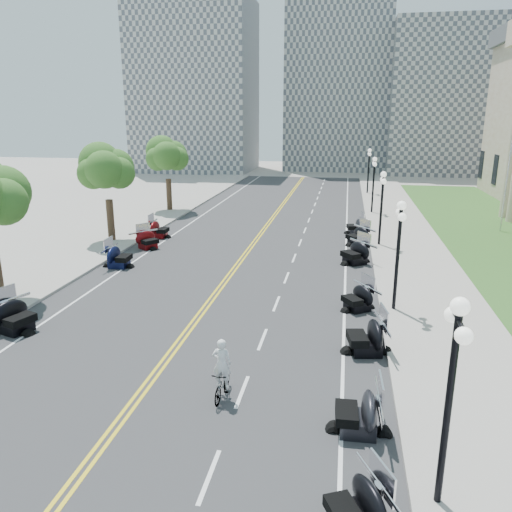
# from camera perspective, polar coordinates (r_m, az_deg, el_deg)

# --- Properties ---
(ground) EXTENTS (160.00, 160.00, 0.00)m
(ground) POSITION_cam_1_polar(r_m,az_deg,el_deg) (20.95, -8.01, -8.76)
(ground) COLOR gray
(road) EXTENTS (16.00, 90.00, 0.01)m
(road) POSITION_cam_1_polar(r_m,az_deg,el_deg) (30.00, -2.12, -0.98)
(road) COLOR #333335
(road) RESTS_ON ground
(centerline_yellow_a) EXTENTS (0.12, 90.00, 0.00)m
(centerline_yellow_a) POSITION_cam_1_polar(r_m,az_deg,el_deg) (30.02, -2.34, -0.96)
(centerline_yellow_a) COLOR yellow
(centerline_yellow_a) RESTS_ON road
(centerline_yellow_b) EXTENTS (0.12, 90.00, 0.00)m
(centerline_yellow_b) POSITION_cam_1_polar(r_m,az_deg,el_deg) (29.97, -1.89, -0.98)
(centerline_yellow_b) COLOR yellow
(centerline_yellow_b) RESTS_ON road
(edge_line_north) EXTENTS (0.12, 90.00, 0.00)m
(edge_line_north) POSITION_cam_1_polar(r_m,az_deg,el_deg) (29.35, 10.19, -1.59)
(edge_line_north) COLOR white
(edge_line_north) RESTS_ON road
(edge_line_south) EXTENTS (0.12, 90.00, 0.00)m
(edge_line_south) POSITION_cam_1_polar(r_m,az_deg,el_deg) (31.94, -13.41, -0.35)
(edge_line_south) COLOR white
(edge_line_south) RESTS_ON road
(lane_dash_4) EXTENTS (0.12, 2.00, 0.00)m
(lane_dash_4) POSITION_cam_1_polar(r_m,az_deg,el_deg) (13.58, -5.36, -23.75)
(lane_dash_4) COLOR white
(lane_dash_4) RESTS_ON road
(lane_dash_5) EXTENTS (0.12, 2.00, 0.00)m
(lane_dash_5) POSITION_cam_1_polar(r_m,az_deg,el_deg) (16.76, -1.59, -15.23)
(lane_dash_5) COLOR white
(lane_dash_5) RESTS_ON road
(lane_dash_6) EXTENTS (0.12, 2.00, 0.00)m
(lane_dash_6) POSITION_cam_1_polar(r_m,az_deg,el_deg) (20.23, 0.75, -9.48)
(lane_dash_6) COLOR white
(lane_dash_6) RESTS_ON road
(lane_dash_7) EXTENTS (0.12, 2.00, 0.00)m
(lane_dash_7) POSITION_cam_1_polar(r_m,az_deg,el_deg) (23.87, 2.35, -5.44)
(lane_dash_7) COLOR white
(lane_dash_7) RESTS_ON road
(lane_dash_8) EXTENTS (0.12, 2.00, 0.00)m
(lane_dash_8) POSITION_cam_1_polar(r_m,az_deg,el_deg) (27.61, 3.50, -2.48)
(lane_dash_8) COLOR white
(lane_dash_8) RESTS_ON road
(lane_dash_9) EXTENTS (0.12, 2.00, 0.00)m
(lane_dash_9) POSITION_cam_1_polar(r_m,az_deg,el_deg) (31.41, 4.38, -0.23)
(lane_dash_9) COLOR white
(lane_dash_9) RESTS_ON road
(lane_dash_10) EXTENTS (0.12, 2.00, 0.00)m
(lane_dash_10) POSITION_cam_1_polar(r_m,az_deg,el_deg) (35.26, 5.06, 1.53)
(lane_dash_10) COLOR white
(lane_dash_10) RESTS_ON road
(lane_dash_11) EXTENTS (0.12, 2.00, 0.00)m
(lane_dash_11) POSITION_cam_1_polar(r_m,az_deg,el_deg) (39.13, 5.61, 2.95)
(lane_dash_11) COLOR white
(lane_dash_11) RESTS_ON road
(lane_dash_12) EXTENTS (0.12, 2.00, 0.00)m
(lane_dash_12) POSITION_cam_1_polar(r_m,az_deg,el_deg) (43.03, 6.06, 4.10)
(lane_dash_12) COLOR white
(lane_dash_12) RESTS_ON road
(lane_dash_13) EXTENTS (0.12, 2.00, 0.00)m
(lane_dash_13) POSITION_cam_1_polar(r_m,az_deg,el_deg) (46.95, 6.44, 5.07)
(lane_dash_13) COLOR white
(lane_dash_13) RESTS_ON road
(lane_dash_14) EXTENTS (0.12, 2.00, 0.00)m
(lane_dash_14) POSITION_cam_1_polar(r_m,az_deg,el_deg) (50.88, 6.76, 5.89)
(lane_dash_14) COLOR white
(lane_dash_14) RESTS_ON road
(lane_dash_15) EXTENTS (0.12, 2.00, 0.00)m
(lane_dash_15) POSITION_cam_1_polar(r_m,az_deg,el_deg) (54.82, 7.03, 6.59)
(lane_dash_15) COLOR white
(lane_dash_15) RESTS_ON road
(lane_dash_16) EXTENTS (0.12, 2.00, 0.00)m
(lane_dash_16) POSITION_cam_1_polar(r_m,az_deg,el_deg) (58.77, 7.27, 7.19)
(lane_dash_16) COLOR white
(lane_dash_16) RESTS_ON road
(lane_dash_17) EXTENTS (0.12, 2.00, 0.00)m
(lane_dash_17) POSITION_cam_1_polar(r_m,az_deg,el_deg) (62.72, 7.48, 7.72)
(lane_dash_17) COLOR white
(lane_dash_17) RESTS_ON road
(lane_dash_18) EXTENTS (0.12, 2.00, 0.00)m
(lane_dash_18) POSITION_cam_1_polar(r_m,az_deg,el_deg) (66.68, 7.67, 8.19)
(lane_dash_18) COLOR white
(lane_dash_18) RESTS_ON road
(lane_dash_19) EXTENTS (0.12, 2.00, 0.00)m
(lane_dash_19) POSITION_cam_1_polar(r_m,az_deg,el_deg) (70.65, 7.83, 8.60)
(lane_dash_19) COLOR white
(lane_dash_19) RESTS_ON road
(sidewalk_north) EXTENTS (5.00, 90.00, 0.15)m
(sidewalk_north) POSITION_cam_1_polar(r_m,az_deg,el_deg) (29.65, 18.14, -1.84)
(sidewalk_north) COLOR #9E9991
(sidewalk_north) RESTS_ON ground
(sidewalk_south) EXTENTS (5.00, 90.00, 0.15)m
(sidewalk_south) POSITION_cam_1_polar(r_m,az_deg,el_deg) (33.75, -19.81, 0.10)
(sidewalk_south) COLOR #9E9991
(sidewalk_south) RESTS_ON ground
(lawn) EXTENTS (9.00, 60.00, 0.10)m
(lawn) POSITION_cam_1_polar(r_m,az_deg,el_deg) (38.75, 26.92, 1.22)
(lawn) COLOR #356023
(lawn) RESTS_ON ground
(distant_block_a) EXTENTS (18.00, 14.00, 26.00)m
(distant_block_a) POSITION_cam_1_polar(r_m,az_deg,el_deg) (83.75, -6.92, 18.64)
(distant_block_a) COLOR gray
(distant_block_a) RESTS_ON ground
(distant_block_b) EXTENTS (16.00, 12.00, 30.00)m
(distant_block_b) POSITION_cam_1_polar(r_m,az_deg,el_deg) (86.32, 9.32, 19.79)
(distant_block_b) COLOR gray
(distant_block_b) RESTS_ON ground
(distant_block_c) EXTENTS (20.00, 14.00, 22.00)m
(distant_block_c) POSITION_cam_1_polar(r_m,az_deg,el_deg) (84.58, 21.94, 16.28)
(distant_block_c) COLOR gray
(distant_block_c) RESTS_ON ground
(street_lamp_1) EXTENTS (0.50, 1.20, 4.90)m
(street_lamp_1) POSITION_cam_1_polar(r_m,az_deg,el_deg) (11.97, 21.12, -15.71)
(street_lamp_1) COLOR black
(street_lamp_1) RESTS_ON sidewalk_north
(street_lamp_2) EXTENTS (0.50, 1.20, 4.90)m
(street_lamp_2) POSITION_cam_1_polar(r_m,az_deg,el_deg) (22.99, 15.87, -0.09)
(street_lamp_2) COLOR black
(street_lamp_2) RESTS_ON sidewalk_north
(street_lamp_3) EXTENTS (0.50, 1.20, 4.90)m
(street_lamp_3) POSITION_cam_1_polar(r_m,az_deg,el_deg) (34.67, 14.12, 5.25)
(street_lamp_3) COLOR black
(street_lamp_3) RESTS_ON sidewalk_north
(street_lamp_4) EXTENTS (0.50, 1.20, 4.90)m
(street_lamp_4) POSITION_cam_1_polar(r_m,az_deg,el_deg) (46.51, 13.25, 7.88)
(street_lamp_4) COLOR black
(street_lamp_4) RESTS_ON sidewalk_north
(street_lamp_5) EXTENTS (0.50, 1.20, 4.90)m
(street_lamp_5) POSITION_cam_1_polar(r_m,az_deg,el_deg) (58.42, 12.73, 9.44)
(street_lamp_5) COLOR black
(street_lamp_5) RESTS_ON sidewalk_north
(flagpole) EXTENTS (1.10, 0.20, 10.00)m
(flagpole) POSITION_cam_1_polar(r_m,az_deg,el_deg) (41.91, 26.92, 9.10)
(flagpole) COLOR silver
(flagpole) RESTS_ON ground
(tree_3) EXTENTS (4.80, 4.80, 9.20)m
(tree_3) POSITION_cam_1_polar(r_m,az_deg,el_deg) (36.12, -16.67, 8.93)
(tree_3) COLOR #235619
(tree_3) RESTS_ON sidewalk_south
(tree_4) EXTENTS (4.80, 4.80, 9.20)m
(tree_4) POSITION_cam_1_polar(r_m,az_deg,el_deg) (47.10, -10.08, 10.78)
(tree_4) COLOR #235619
(tree_4) RESTS_ON sidewalk_south
(motorcycle_n_3) EXTENTS (2.47, 2.47, 1.30)m
(motorcycle_n_3) POSITION_cam_1_polar(r_m,az_deg,el_deg) (12.05, 11.52, -26.16)
(motorcycle_n_3) COLOR black
(motorcycle_n_3) RESTS_ON road
(motorcycle_n_4) EXTENTS (2.05, 2.05, 1.39)m
(motorcycle_n_4) POSITION_cam_1_polar(r_m,az_deg,el_deg) (14.88, 11.61, -16.88)
(motorcycle_n_4) COLOR black
(motorcycle_n_4) RESTS_ON road
(motorcycle_n_5) EXTENTS (2.46, 2.46, 1.48)m
(motorcycle_n_5) POSITION_cam_1_polar(r_m,az_deg,el_deg) (19.32, 12.51, -8.79)
(motorcycle_n_5) COLOR black
(motorcycle_n_5) RESTS_ON road
(motorcycle_n_6) EXTENTS (2.57, 2.57, 1.30)m
(motorcycle_n_6) POSITION_cam_1_polar(r_m,az_deg,el_deg) (23.35, 11.55, -4.59)
(motorcycle_n_6) COLOR black
(motorcycle_n_6) RESTS_ON road
(motorcycle_n_8) EXTENTS (3.03, 3.03, 1.51)m
(motorcycle_n_8) POSITION_cam_1_polar(r_m,az_deg,el_deg) (30.56, 11.27, 0.50)
(motorcycle_n_8) COLOR black
(motorcycle_n_8) RESTS_ON road
(motorcycle_n_9) EXTENTS (2.86, 2.86, 1.44)m
(motorcycle_n_9) POSITION_cam_1_polar(r_m,az_deg,el_deg) (35.04, 11.56, 2.37)
(motorcycle_n_9) COLOR black
(motorcycle_n_9) RESTS_ON road
(motorcycle_n_10) EXTENTS (2.17, 2.17, 1.30)m
(motorcycle_n_10) POSITION_cam_1_polar(r_m,az_deg,el_deg) (38.53, 11.27, 3.48)
(motorcycle_n_10) COLOR black
(motorcycle_n_10) RESTS_ON road
(motorcycle_s_5) EXTENTS (2.70, 2.70, 1.49)m
(motorcycle_s_5) POSITION_cam_1_polar(r_m,az_deg,el_deg) (22.91, -25.88, -6.06)
(motorcycle_s_5) COLOR black
(motorcycle_s_5) RESTS_ON road
(motorcycle_s_7) EXTENTS (2.06, 2.06, 1.42)m
(motorcycle_s_7) POSITION_cam_1_polar(r_m,az_deg,el_deg) (30.39, -15.43, 0.05)
(motorcycle_s_7) COLOR black
(motorcycle_s_7) RESTS_ON road
(motorcycle_s_8) EXTENTS (2.67, 2.67, 1.33)m
(motorcycle_s_8) POSITION_cam_1_polar(r_m,az_deg,el_deg) (34.24, -12.28, 1.93)
(motorcycle_s_8) COLOR #590A0C
(motorcycle_s_8) RESTS_ON road
(motorcycle_s_9) EXTENTS (2.01, 2.01, 1.40)m
(motorcycle_s_9) POSITION_cam_1_polar(r_m,az_deg,el_deg) (37.18, -11.05, 3.13)
(motorcycle_s_9) COLOR #590A0C
(motorcycle_s_9) RESTS_ON road
(bicycle) EXTENTS (0.52, 1.65, 0.98)m
(bicycle) POSITION_cam_1_polar(r_m,az_deg,el_deg) (16.27, -3.89, -14.32)
(bicycle) COLOR #A51414
(bicycle) RESTS_ON road
(cyclist_rider) EXTENTS (0.61, 0.40, 1.67)m
(cyclist_rider) POSITION_cam_1_polar(r_m,az_deg,el_deg) (15.65, -3.98, -10.12)
(cyclist_rider) COLOR white
(cyclist_rider) RESTS_ON bicycle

